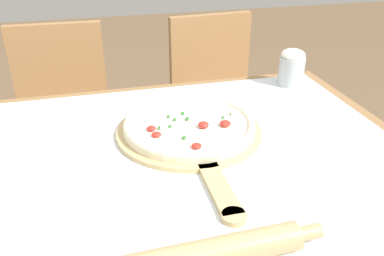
# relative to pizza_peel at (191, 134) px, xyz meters

# --- Properties ---
(dining_table) EXTENTS (1.13, 0.94, 0.77)m
(dining_table) POSITION_rel_pizza_peel_xyz_m (-0.02, -0.09, -0.13)
(dining_table) COLOR olive
(dining_table) RESTS_ON ground_plane
(towel_cloth) EXTENTS (1.05, 0.86, 0.00)m
(towel_cloth) POSITION_rel_pizza_peel_xyz_m (-0.02, -0.09, -0.01)
(towel_cloth) COLOR silver
(towel_cloth) RESTS_ON dining_table
(pizza_peel) EXTENTS (0.38, 0.56, 0.01)m
(pizza_peel) POSITION_rel_pizza_peel_xyz_m (0.00, 0.00, 0.00)
(pizza_peel) COLOR tan
(pizza_peel) RESTS_ON towel_cloth
(pizza) EXTENTS (0.34, 0.34, 0.03)m
(pizza) POSITION_rel_pizza_peel_xyz_m (-0.00, 0.02, 0.02)
(pizza) COLOR beige
(pizza) RESTS_ON pizza_peel
(rolling_pin) EXTENTS (0.44, 0.06, 0.05)m
(rolling_pin) POSITION_rel_pizza_peel_xyz_m (-0.10, -0.43, 0.02)
(rolling_pin) COLOR tan
(rolling_pin) RESTS_ON towel_cloth
(chair_left) EXTENTS (0.41, 0.41, 0.89)m
(chair_left) POSITION_rel_pizza_peel_xyz_m (-0.36, 0.75, -0.27)
(chair_left) COLOR #A37547
(chair_left) RESTS_ON ground_plane
(chair_right) EXTENTS (0.43, 0.43, 0.89)m
(chair_right) POSITION_rel_pizza_peel_xyz_m (0.31, 0.75, -0.27)
(chair_right) COLOR #A37547
(chair_right) RESTS_ON ground_plane
(flour_cup) EXTENTS (0.08, 0.08, 0.12)m
(flour_cup) POSITION_rel_pizza_peel_xyz_m (0.41, 0.26, 0.06)
(flour_cup) COLOR #B2B7BC
(flour_cup) RESTS_ON towel_cloth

